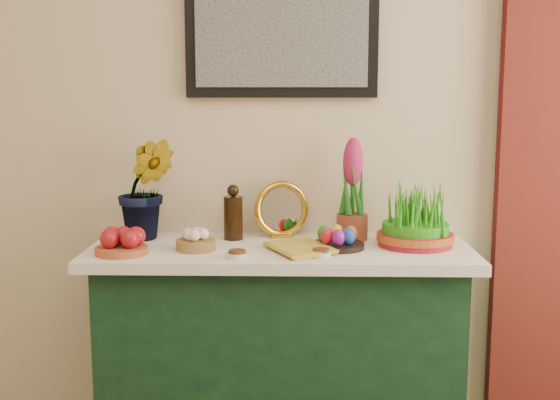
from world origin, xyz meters
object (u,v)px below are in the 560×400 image
(sideboard, at_px, (280,366))
(book, at_px, (277,250))
(mirror, at_px, (282,210))
(wheatgrass_sabzeh, at_px, (416,219))
(hyacinth_green, at_px, (146,172))

(sideboard, relative_size, book, 5.37)
(mirror, bearing_deg, book, -92.09)
(mirror, bearing_deg, sideboard, -90.33)
(book, bearing_deg, wheatgrass_sabzeh, -10.09)
(mirror, height_order, wheatgrass_sabzeh, wheatgrass_sabzeh)
(sideboard, relative_size, wheatgrass_sabzeh, 4.59)
(hyacinth_green, relative_size, mirror, 2.30)
(hyacinth_green, bearing_deg, wheatgrass_sabzeh, -14.78)
(wheatgrass_sabzeh, bearing_deg, sideboard, -178.04)
(hyacinth_green, distance_m, wheatgrass_sabzeh, 1.03)
(sideboard, relative_size, hyacinth_green, 2.51)
(mirror, distance_m, wheatgrass_sabzeh, 0.52)
(sideboard, xyz_separation_m, hyacinth_green, (-0.52, 0.12, 0.72))
(sideboard, relative_size, mirror, 5.77)
(mirror, bearing_deg, hyacinth_green, -174.37)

